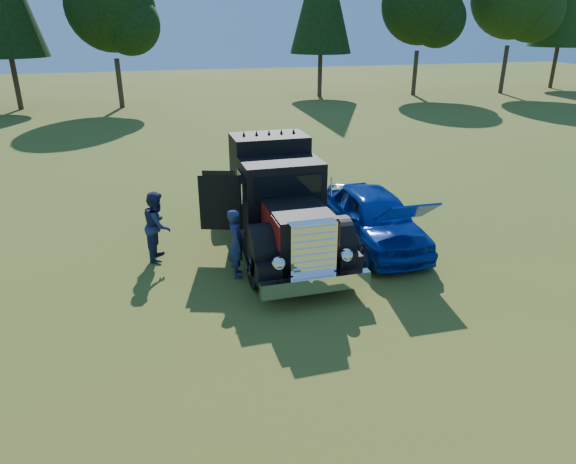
# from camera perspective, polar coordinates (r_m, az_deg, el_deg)

# --- Properties ---
(ground) EXTENTS (120.00, 120.00, 0.00)m
(ground) POSITION_cam_1_polar(r_m,az_deg,el_deg) (12.54, -1.92, -5.60)
(ground) COLOR #415C1B
(ground) RESTS_ON ground
(diamond_t_truck) EXTENTS (3.34, 7.16, 3.00)m
(diamond_t_truck) POSITION_cam_1_polar(r_m,az_deg,el_deg) (13.93, -1.20, 3.09)
(diamond_t_truck) COLOR black
(diamond_t_truck) RESTS_ON ground
(hotrod_coupe) EXTENTS (1.98, 4.67, 1.89)m
(hotrod_coupe) POSITION_cam_1_polar(r_m,az_deg,el_deg) (14.57, 9.62, 1.60)
(hotrod_coupe) COLOR #07309B
(hotrod_coupe) RESTS_ON ground
(spectator_near) EXTENTS (0.47, 0.67, 1.74)m
(spectator_near) POSITION_cam_1_polar(r_m,az_deg,el_deg) (12.55, -5.76, -1.27)
(spectator_near) COLOR #1A293C
(spectator_near) RESTS_ON ground
(spectator_far) EXTENTS (0.87, 1.03, 1.85)m
(spectator_far) POSITION_cam_1_polar(r_m,az_deg,el_deg) (13.87, -14.28, 0.71)
(spectator_far) COLOR #1F2149
(spectator_far) RESTS_ON ground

